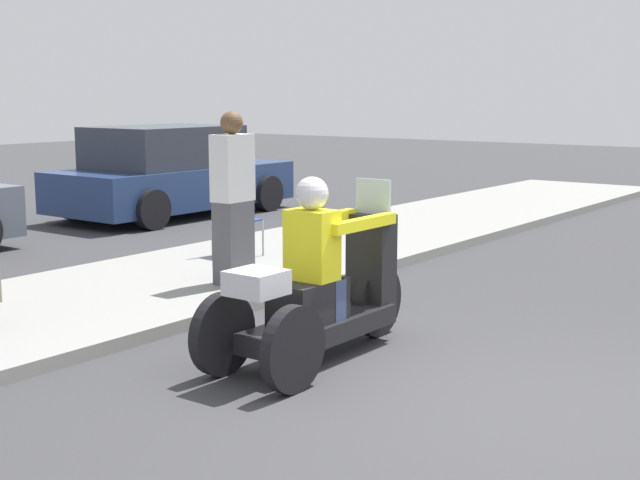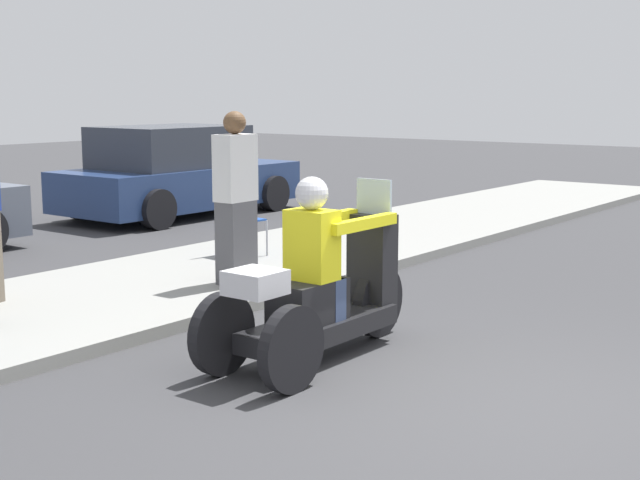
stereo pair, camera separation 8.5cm
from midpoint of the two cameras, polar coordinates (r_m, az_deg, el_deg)
The scene contains 6 objects.
ground_plane at distance 6.26m, azimuth 12.68°, elevation -10.58°, with size 60.00×60.00×0.00m, color #38383A.
sidewalk_strip at distance 9.07m, azimuth -14.74°, elevation -3.99°, with size 28.00×2.80×0.12m.
motorcycle_trike at distance 7.10m, azimuth 0.35°, elevation -3.49°, with size 2.25×0.78×1.48m.
spectator_far_back at distance 9.34m, azimuth -5.15°, elevation 2.48°, with size 0.43×0.27×1.81m.
folding_chair_curbside at distance 11.05m, azimuth -5.17°, elevation 1.63°, with size 0.51×0.51×0.82m.
parked_car_lot_center at distance 15.61m, azimuth -8.99°, elevation 4.22°, with size 4.30×2.11×1.55m.
Camera 2 is at (-5.35, -2.45, 2.12)m, focal length 50.00 mm.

